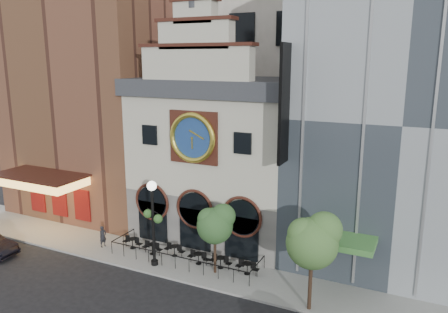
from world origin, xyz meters
The scene contains 16 objects.
ground centered at (0.00, 0.00, 0.00)m, with size 120.00×120.00×0.00m, color black.
sidewalk centered at (0.00, 2.50, 0.07)m, with size 44.00×5.00×0.15m, color gray.
clock_building centered at (0.00, 7.82, 6.69)m, with size 12.60×8.78×18.65m.
theater_building centered at (-13.00, 9.96, 12.60)m, with size 14.00×15.60×25.00m.
retail_building centered at (12.99, 9.99, 10.14)m, with size 14.00×14.40×20.00m.
cafe_railing centered at (0.00, 2.50, 0.60)m, with size 10.60×2.60×0.90m, color black, non-canonical shape.
bistro_0 centered at (-4.52, 2.55, 0.61)m, with size 1.58×0.68×0.90m.
bistro_1 centered at (-2.64, 2.37, 0.61)m, with size 1.58×0.68×0.90m.
bistro_2 centered at (-1.06, 2.80, 0.61)m, with size 1.58×0.68×0.90m.
bistro_3 centered at (1.05, 2.47, 0.61)m, with size 1.58×0.68×0.90m.
bistro_4 centered at (2.66, 2.58, 0.61)m, with size 1.58×0.68×0.90m.
bistro_5 centered at (4.59, 2.59, 0.61)m, with size 1.58×0.68×0.90m.
pedestrian centered at (-6.65, 1.85, 0.95)m, with size 0.58×0.38×1.60m, color black.
lamppost centered at (-1.56, 1.08, 3.78)m, with size 1.77×1.12×5.87m.
tree_left centered at (2.65, 1.93, 3.56)m, with size 2.42×2.33×4.66m.
tree_right centered at (9.29, 0.44, 4.29)m, with size 2.93×2.82×5.64m.
Camera 1 is at (14.46, -21.33, 13.76)m, focal length 35.00 mm.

